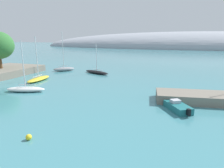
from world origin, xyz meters
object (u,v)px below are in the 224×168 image
at_px(sailboat_yellow_near_shore, 39,78).
at_px(sailboat_grey_mid_mooring, 64,69).
at_px(motorboat_teal_foreground, 178,107).
at_px(sailboat_white_outer_mooring, 26,89).
at_px(mooring_buoy_yellow, 29,137).
at_px(sailboat_black_end_of_line, 97,72).

xyz_separation_m(sailboat_yellow_near_shore, sailboat_grey_mid_mooring, (-1.71, 12.65, 0.17)).
bearing_deg(motorboat_teal_foreground, sailboat_grey_mid_mooring, 22.08).
bearing_deg(motorboat_teal_foreground, sailboat_white_outer_mooring, 55.36).
bearing_deg(mooring_buoy_yellow, motorboat_teal_foreground, 44.08).
xyz_separation_m(sailboat_white_outer_mooring, mooring_buoy_yellow, (12.31, -13.16, -0.23)).
distance_m(sailboat_grey_mid_mooring, sailboat_black_end_of_line, 10.18).
bearing_deg(sailboat_black_end_of_line, sailboat_grey_mid_mooring, 19.47).
bearing_deg(mooring_buoy_yellow, sailboat_black_end_of_line, 103.08).
relative_size(sailboat_yellow_near_shore, sailboat_black_end_of_line, 1.15).
bearing_deg(sailboat_yellow_near_shore, motorboat_teal_foreground, -111.28).
bearing_deg(mooring_buoy_yellow, sailboat_grey_mid_mooring, 117.81).
distance_m(sailboat_yellow_near_shore, sailboat_black_end_of_line, 14.70).
distance_m(sailboat_white_outer_mooring, sailboat_black_end_of_line, 20.65).
bearing_deg(sailboat_white_outer_mooring, motorboat_teal_foreground, 160.26).
distance_m(sailboat_grey_mid_mooring, sailboat_white_outer_mooring, 21.48).
bearing_deg(sailboat_grey_mid_mooring, motorboat_teal_foreground, -78.40).
relative_size(sailboat_black_end_of_line, mooring_buoy_yellow, 14.72).
bearing_deg(sailboat_grey_mid_mooring, sailboat_yellow_near_shore, -125.54).
xyz_separation_m(sailboat_yellow_near_shore, mooring_buoy_yellow, (16.18, -21.26, -0.20)).
relative_size(sailboat_yellow_near_shore, mooring_buoy_yellow, 16.97).
relative_size(sailboat_grey_mid_mooring, motorboat_teal_foreground, 2.38).
xyz_separation_m(sailboat_grey_mid_mooring, motorboat_teal_foreground, (30.62, -21.58, -0.17)).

